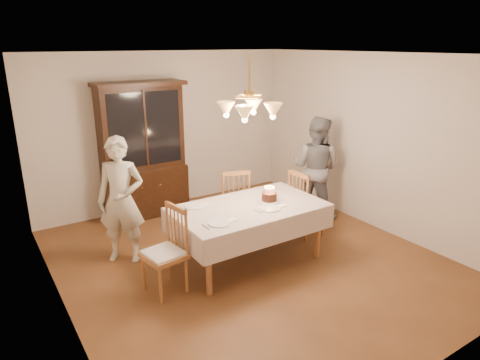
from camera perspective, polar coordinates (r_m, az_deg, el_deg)
ground at (r=5.72m, az=1.11°, el=-10.58°), size 5.00×5.00×0.00m
room_shell at (r=5.16m, az=1.22°, el=5.05°), size 5.00×5.00×5.00m
dining_table at (r=5.43m, az=1.16°, el=-4.23°), size 1.90×1.10×0.76m
china_hutch at (r=7.02m, az=-12.78°, el=3.55°), size 1.38×0.54×2.16m
chair_far_side at (r=6.35m, az=-0.86°, el=-3.19°), size 0.55×0.54×1.00m
chair_left_end at (r=4.94m, az=-10.05°, el=-9.80°), size 0.48×0.50×1.00m
chair_right_end at (r=6.31m, az=8.80°, el=-3.57°), size 0.44×0.46×1.00m
elderly_woman at (r=5.62m, az=-15.57°, el=-2.63°), size 0.72×0.67×1.64m
adult_in_grey at (r=6.93m, az=10.07°, el=1.63°), size 0.90×0.98×1.64m
birthday_cake at (r=5.55m, az=3.92°, el=-2.33°), size 0.30×0.30×0.20m
place_setting_near_left at (r=4.90m, az=-2.67°, el=-5.73°), size 0.41×0.26×0.02m
place_setting_near_right at (r=5.33m, az=4.13°, el=-3.75°), size 0.42×0.27×0.02m
place_setting_far_left at (r=5.40m, az=-6.01°, el=-3.50°), size 0.39×0.24×0.02m
chandelier at (r=5.08m, az=1.25°, el=9.40°), size 0.62×0.62×0.73m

